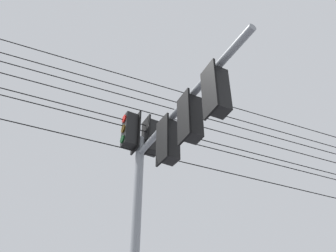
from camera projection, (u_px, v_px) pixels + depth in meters
The scene contains 2 objects.
signal_mast_assembly at pixel (159, 171), 7.75m from camera, with size 4.00×2.62×7.46m.
overhead_wire_span at pixel (198, 127), 10.26m from camera, with size 13.70×31.34×3.01m.
Camera 1 is at (7.38, 1.68, 1.44)m, focal length 41.57 mm.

